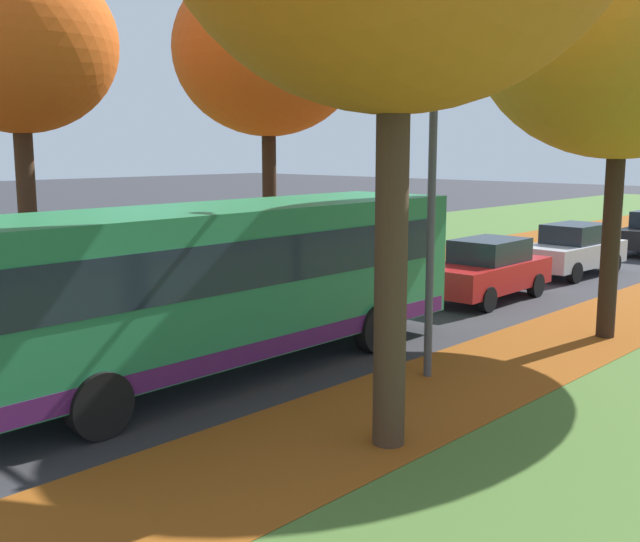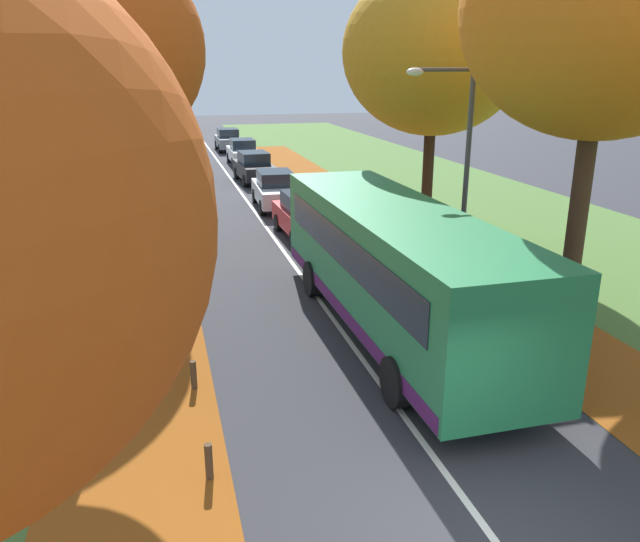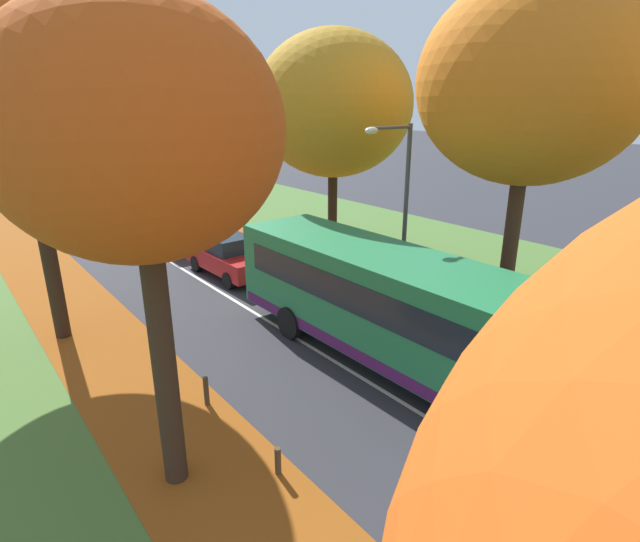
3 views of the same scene
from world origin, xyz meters
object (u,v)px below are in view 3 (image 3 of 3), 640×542
object	(u,v)px
tree_left_near	(137,133)
tree_left_mid	(19,93)
car_grey_trailing	(69,177)
car_red_lead	(228,256)
car_black_third_in_line	(126,206)
bollard_fourth	(278,461)
car_white_fourth_in_line	(97,190)
bollard_fifth	(206,391)
streetlamp_right	(399,200)
tree_right_near	(531,82)
bus	(392,304)
tree_right_mid	(333,105)
car_silver_following	(171,230)

from	to	relation	value
tree_left_near	tree_left_mid	xyz separation A→B (m)	(-0.25, 7.67, 0.59)
tree_left_mid	car_grey_trailing	bearing A→B (deg)	76.56
car_red_lead	car_black_third_in_line	world-z (taller)	same
bollard_fourth	car_white_fourth_in_line	size ratio (longest dim) A/B	0.14
bollard_fifth	car_white_fourth_in_line	world-z (taller)	car_white_fourth_in_line
tree_left_near	bollard_fourth	xyz separation A→B (m)	(1.53, -1.11, -5.93)
car_red_lead	car_white_fourth_in_line	world-z (taller)	same
car_grey_trailing	tree_left_near	bearing A→B (deg)	-100.24
streetlamp_right	car_red_lead	bearing A→B (deg)	110.65
tree_right_near	bollard_fifth	distance (m)	11.39
tree_left_mid	car_grey_trailing	xyz separation A→B (m)	(6.70, 28.05, -6.00)
bus	car_red_lead	distance (m)	8.95
tree_left_near	car_red_lead	bearing A→B (deg)	56.43
tree_left_mid	car_white_fourth_in_line	size ratio (longest dim) A/B	2.22
tree_left_near	bus	world-z (taller)	tree_left_near
tree_right_mid	car_red_lead	bearing A→B (deg)	156.52
car_white_fourth_in_line	car_grey_trailing	distance (m)	7.54
car_silver_following	car_white_fourth_in_line	size ratio (longest dim) A/B	1.01
bollard_fourth	bollard_fifth	xyz separation A→B (m)	(-0.03, 2.89, 0.07)
bus	car_white_fourth_in_line	size ratio (longest dim) A/B	2.48
car_white_fourth_in_line	tree_left_mid	bearing A→B (deg)	-108.28
tree_right_mid	car_white_fourth_in_line	distance (m)	21.53
bollard_fourth	tree_left_mid	bearing A→B (deg)	101.42
tree_right_near	car_grey_trailing	bearing A→B (deg)	96.45
car_red_lead	car_white_fourth_in_line	size ratio (longest dim) A/B	1.01
tree_left_near	bollard_fifth	size ratio (longest dim) A/B	11.50
car_silver_following	car_black_third_in_line	distance (m)	6.82
streetlamp_right	car_silver_following	size ratio (longest dim) A/B	1.41
car_red_lead	car_white_fourth_in_line	xyz separation A→B (m)	(0.26, 18.74, 0.00)
car_silver_following	tree_right_near	bearing A→B (deg)	-73.64
tree_right_near	streetlamp_right	xyz separation A→B (m)	(-1.73, 2.88, -3.36)
tree_left_mid	bollard_fourth	world-z (taller)	tree_left_mid
car_silver_following	car_black_third_in_line	xyz separation A→B (m)	(0.11, 6.82, 0.00)
tree_left_mid	car_white_fourth_in_line	xyz separation A→B (m)	(6.78, 20.51, -6.00)
tree_left_mid	bollard_fourth	distance (m)	11.08
streetlamp_right	car_silver_following	distance (m)	12.59
tree_right_near	car_black_third_in_line	xyz separation A→B (m)	(-4.25, 21.66, -6.28)
streetlamp_right	car_black_third_in_line	bearing A→B (deg)	97.64
tree_right_mid	bollard_fourth	bearing A→B (deg)	-134.44
tree_left_mid	bollard_fifth	bearing A→B (deg)	-73.46
tree_right_mid	car_silver_following	size ratio (longest dim) A/B	2.15
bollard_fourth	car_red_lead	xyz separation A→B (m)	(4.74, 10.56, 0.52)
car_white_fourth_in_line	bus	bearing A→B (deg)	-90.61
car_black_third_in_line	car_white_fourth_in_line	xyz separation A→B (m)	(0.28, 6.58, 0.00)
car_white_fourth_in_line	car_red_lead	bearing A→B (deg)	-90.79
streetlamp_right	car_grey_trailing	bearing A→B (deg)	94.02
tree_left_mid	car_black_third_in_line	size ratio (longest dim) A/B	2.19
tree_right_near	car_red_lead	size ratio (longest dim) A/B	2.32
tree_left_mid	car_red_lead	size ratio (longest dim) A/B	2.21
tree_left_near	car_black_third_in_line	world-z (taller)	tree_left_near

